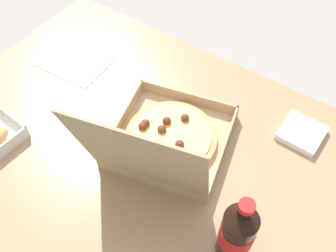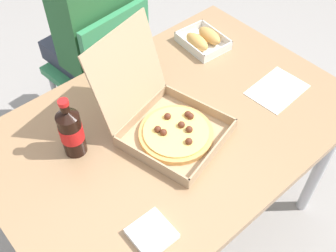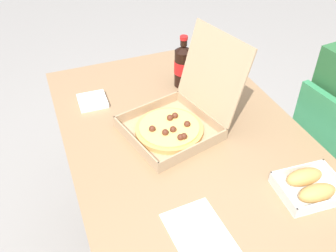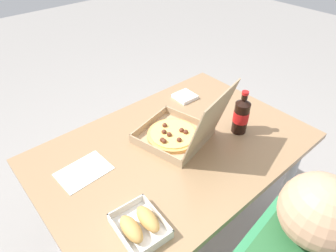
% 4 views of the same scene
% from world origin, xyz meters
% --- Properties ---
extents(ground_plane, '(10.00, 10.00, 0.00)m').
position_xyz_m(ground_plane, '(0.00, 0.00, 0.00)').
color(ground_plane, gray).
extents(dining_table, '(1.24, 0.83, 0.73)m').
position_xyz_m(dining_table, '(0.00, 0.00, 0.65)').
color(dining_table, '#997551').
rests_on(dining_table, ground_plane).
extents(pizza_box_open, '(0.37, 0.44, 0.33)m').
position_xyz_m(pizza_box_open, '(-0.04, -0.02, 0.78)').
color(pizza_box_open, tan).
rests_on(pizza_box_open, dining_table).
extents(bread_side_box, '(0.16, 0.20, 0.06)m').
position_xyz_m(bread_side_box, '(0.38, 0.24, 0.76)').
color(bread_side_box, white).
rests_on(bread_side_box, dining_table).
extents(cola_bottle, '(0.07, 0.07, 0.22)m').
position_xyz_m(cola_bottle, '(-0.31, 0.12, 0.83)').
color(cola_bottle, black).
rests_on(cola_bottle, dining_table).
extents(paper_menu, '(0.22, 0.16, 0.00)m').
position_xyz_m(paper_menu, '(0.40, -0.13, 0.74)').
color(paper_menu, white).
rests_on(paper_menu, dining_table).
extents(napkin_pile, '(0.11, 0.11, 0.02)m').
position_xyz_m(napkin_pile, '(-0.32, -0.27, 0.74)').
color(napkin_pile, white).
rests_on(napkin_pile, dining_table).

